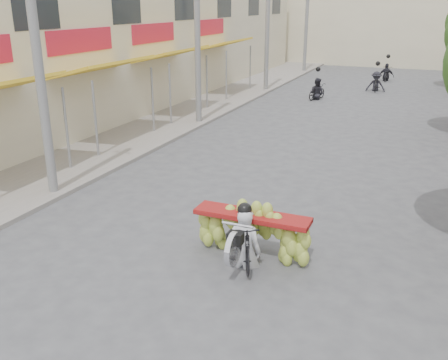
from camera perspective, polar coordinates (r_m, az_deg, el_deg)
The scene contains 12 objects.
ground at distance 9.04m, azimuth -4.76°, elevation -12.98°, with size 120.00×120.00×0.00m, color #4F4F53.
sidewalk_left at distance 24.64m, azimuth -3.24°, elevation 8.37°, with size 4.00×60.00×0.12m, color gray.
shophouse_row_left at distance 25.97m, azimuth -14.70°, elevation 14.92°, with size 9.77×40.00×6.00m.
far_building at distance 44.88m, azimuth 19.00°, elevation 16.90°, with size 20.00×6.00×7.00m, color beige.
utility_pole_near at distance 13.27m, azimuth -20.77°, elevation 14.82°, with size 0.60×0.24×8.00m.
utility_pole_mid at distance 20.78m, azimuth -3.08°, elevation 17.31°, with size 0.60×0.24×8.00m.
utility_pole_far at distance 29.15m, azimuth 5.00°, elevation 17.93°, with size 0.60×0.24×8.00m.
utility_pole_back at distance 37.81m, azimuth 9.45°, elevation 18.13°, with size 0.60×0.24×8.00m.
banana_motorbike at distance 9.77m, azimuth 2.78°, elevation -5.34°, with size 2.33×1.80×2.22m.
bg_motorbike_a at distance 27.16m, azimuth 10.60°, elevation 10.67°, with size 0.94×1.53×1.95m.
bg_motorbike_b at distance 30.50m, azimuth 17.04°, elevation 11.20°, with size 1.10×1.93×1.95m.
bg_motorbike_c at distance 34.87m, azimuth 18.13°, elevation 12.03°, with size 0.97×1.55×1.95m.
Camera 1 is at (3.61, -6.71, 4.86)m, focal length 40.00 mm.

